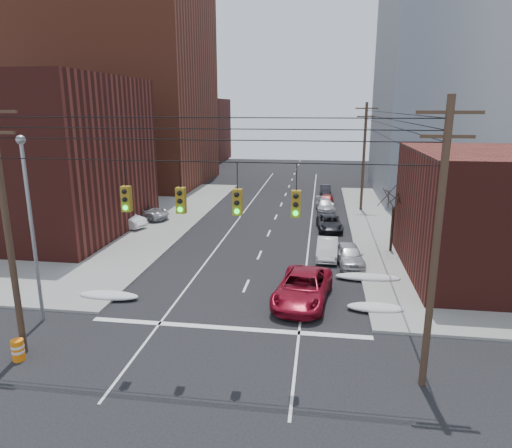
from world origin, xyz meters
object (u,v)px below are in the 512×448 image
(parked_car_a, at_px, (349,255))
(lot_car_b, at_px, (142,212))
(red_pickup, at_px, (303,288))
(parked_car_e, at_px, (326,200))
(parked_car_f, at_px, (325,190))
(lot_car_a, at_px, (123,219))
(parked_car_c, at_px, (329,223))
(lot_car_c, at_px, (53,224))
(parked_car_d, at_px, (325,205))
(parked_car_b, at_px, (327,249))
(construction_barrel, at_px, (18,350))
(lot_car_d, at_px, (101,203))

(parked_car_a, bearing_deg, lot_car_b, 145.53)
(red_pickup, xyz_separation_m, parked_car_e, (1.45, 25.98, -0.21))
(parked_car_f, relative_size, lot_car_a, 0.82)
(parked_car_c, bearing_deg, lot_car_b, 172.17)
(lot_car_b, height_order, lot_car_c, lot_car_c)
(red_pickup, xyz_separation_m, parked_car_f, (1.35, 32.39, -0.22))
(parked_car_a, height_order, lot_car_c, lot_car_c)
(parked_car_d, relative_size, lot_car_c, 0.85)
(parked_car_b, distance_m, parked_car_d, 15.17)
(parked_car_b, xyz_separation_m, parked_car_c, (0.25, 7.72, -0.07))
(parked_car_f, bearing_deg, parked_car_b, -91.72)
(parked_car_a, distance_m, lot_car_b, 21.30)
(parked_car_d, relative_size, parked_car_e, 1.20)
(lot_car_a, xyz_separation_m, lot_car_c, (-5.13, -2.60, 0.00))
(parked_car_b, xyz_separation_m, lot_car_c, (-23.07, 3.01, 0.21))
(parked_car_a, xyz_separation_m, parked_car_d, (-1.60, 16.48, -0.08))
(parked_car_e, bearing_deg, parked_car_b, -85.64)
(red_pickup, distance_m, parked_car_c, 15.72)
(parked_car_f, xyz_separation_m, lot_car_a, (-17.89, -18.86, 0.28))
(parked_car_d, height_order, lot_car_a, lot_car_a)
(parked_car_a, height_order, parked_car_e, parked_car_a)
(red_pickup, height_order, construction_barrel, red_pickup)
(parked_car_f, relative_size, lot_car_d, 0.79)
(parked_car_b, bearing_deg, lot_car_a, 164.48)
(lot_car_b, distance_m, lot_car_d, 6.37)
(parked_car_d, height_order, lot_car_c, lot_car_c)
(parked_car_b, bearing_deg, parked_car_a, -39.41)
(parked_car_d, relative_size, lot_car_a, 0.97)
(parked_car_c, distance_m, parked_car_e, 10.35)
(red_pickup, relative_size, lot_car_b, 1.15)
(parked_car_c, height_order, parked_car_e, parked_car_c)
(red_pickup, distance_m, construction_barrel, 14.17)
(parked_car_a, bearing_deg, parked_car_e, 87.54)
(red_pickup, relative_size, parked_car_f, 1.62)
(parked_car_e, distance_m, lot_car_b, 19.81)
(parked_car_e, bearing_deg, red_pickup, -88.70)
(parked_car_c, bearing_deg, parked_car_a, -87.14)
(lot_car_b, bearing_deg, parked_car_b, -108.28)
(lot_car_d, bearing_deg, parked_car_d, -88.41)
(lot_car_b, relative_size, construction_barrel, 5.53)
(parked_car_a, bearing_deg, parked_car_d, 88.79)
(red_pickup, height_order, parked_car_f, red_pickup)
(parked_car_e, bearing_deg, parked_car_f, 95.35)
(lot_car_b, bearing_deg, parked_car_d, -61.06)
(red_pickup, distance_m, parked_car_d, 23.13)
(parked_car_a, xyz_separation_m, parked_car_e, (-1.45, 19.38, -0.10))
(parked_car_c, relative_size, parked_car_e, 1.23)
(lot_car_b, distance_m, construction_barrel, 24.67)
(parked_car_c, distance_m, lot_car_d, 23.58)
(parked_car_b, height_order, lot_car_d, lot_car_d)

